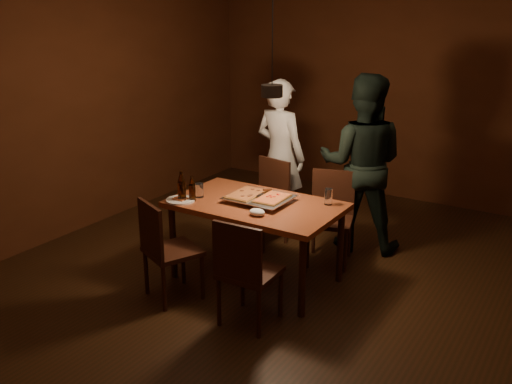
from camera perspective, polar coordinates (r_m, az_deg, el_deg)
The scene contains 19 objects.
room_shell at distance 4.85m, azimuth 1.57°, elevation 5.98°, with size 6.00×6.00×6.00m.
dining_table at distance 5.10m, azimuth 0.00°, elevation -1.85°, with size 1.50×0.90×0.75m.
chair_far_left at distance 5.99m, azimuth 1.16°, elevation -0.18°, with size 0.49×0.49×0.49m.
chair_far_right at distance 5.62m, azimuth 7.54°, elevation -1.60°, with size 0.53×0.53×0.49m.
chair_near_left at distance 4.86m, azimuth -9.27°, elevation -4.92°, with size 0.55×0.55×0.49m.
chair_near_right at distance 4.40m, azimuth -1.16°, elevation -7.22°, with size 0.44×0.44×0.49m.
pizza_tray at distance 5.09m, azimuth 0.33°, elevation -0.72°, with size 0.55×0.45×0.05m, color silver.
pizza_meat at distance 5.14m, azimuth -0.96°, elevation -0.16°, with size 0.24×0.39×0.02m, color maroon.
pizza_cheese at distance 5.02m, azimuth 1.64°, elevation -0.60°, with size 0.22×0.35×0.02m, color gold.
spatula at distance 5.09m, azimuth 0.33°, elevation -0.27°, with size 0.09×0.24×0.04m, color silver, non-canonical shape.
beer_bottle_a at distance 5.11m, azimuth -7.45°, elevation 0.54°, with size 0.07×0.07×0.28m.
beer_bottle_b at distance 5.13m, azimuth -6.40°, elevation 0.35°, with size 0.06×0.06×0.23m.
water_glass_left at distance 5.23m, azimuth -5.71°, elevation 0.16°, with size 0.08×0.08×0.13m, color silver.
water_glass_right at distance 5.05m, azimuth 7.26°, elevation -0.47°, with size 0.07×0.07×0.14m, color silver.
plate_slice at distance 5.16m, azimuth -7.57°, elevation -0.79°, with size 0.26×0.26×0.03m.
napkin at distance 4.76m, azimuth 0.11°, elevation -2.03°, with size 0.14×0.11×0.06m, color white.
diner_white at distance 6.28m, azimuth 2.44°, elevation 3.61°, with size 0.62×0.40×1.69m, color silver.
diner_dark at distance 5.85m, azimuth 10.52°, elevation 2.81°, with size 0.88×0.68×1.81m, color black.
pendant_lamp at distance 4.78m, azimuth 1.61°, elevation 10.20°, with size 0.18×0.18×1.10m.
Camera 1 is at (2.41, -4.08, 2.43)m, focal length 40.00 mm.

